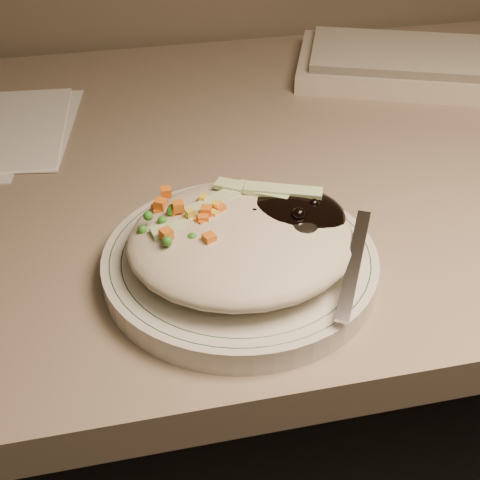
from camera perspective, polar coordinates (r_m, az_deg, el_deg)
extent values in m
cube|color=gray|center=(0.79, 4.31, 6.63)|extent=(1.40, 0.70, 0.04)
cylinder|color=silver|center=(0.58, 0.00, -2.06)|extent=(0.24, 0.24, 0.02)
torus|color=#144723|center=(0.57, 0.00, -1.28)|extent=(0.22, 0.22, 0.00)
torus|color=#144723|center=(0.57, 0.00, -1.28)|extent=(0.21, 0.21, 0.00)
ellipsoid|color=#C0B59B|center=(0.56, 0.11, 0.05)|extent=(0.19, 0.18, 0.04)
ellipsoid|color=black|center=(0.58, 4.17, 1.87)|extent=(0.10, 0.09, 0.03)
ellipsoid|color=orange|center=(0.57, -4.78, 0.80)|extent=(0.08, 0.08, 0.02)
sphere|color=black|center=(0.56, 1.23, 2.18)|extent=(0.01, 0.01, 0.01)
sphere|color=black|center=(0.58, 3.90, 2.86)|extent=(0.01, 0.01, 0.01)
sphere|color=black|center=(0.57, 6.31, 3.06)|extent=(0.01, 0.01, 0.01)
sphere|color=black|center=(0.58, 5.25, 3.22)|extent=(0.01, 0.01, 0.01)
sphere|color=black|center=(0.55, 5.02, 2.17)|extent=(0.01, 0.01, 0.01)
sphere|color=black|center=(0.57, 3.85, 2.44)|extent=(0.01, 0.01, 0.01)
sphere|color=black|center=(0.58, 4.62, 3.15)|extent=(0.01, 0.01, 0.01)
cube|color=orange|center=(0.56, -5.30, 2.89)|extent=(0.01, 0.01, 0.01)
cube|color=orange|center=(0.55, -3.33, 0.92)|extent=(0.01, 0.01, 0.01)
cube|color=orange|center=(0.57, -6.83, 3.08)|extent=(0.01, 0.01, 0.01)
cube|color=orange|center=(0.55, -2.90, 2.48)|extent=(0.01, 0.01, 0.01)
cube|color=orange|center=(0.55, -3.16, 1.81)|extent=(0.01, 0.01, 0.01)
cube|color=orange|center=(0.58, -7.03, 2.62)|extent=(0.01, 0.01, 0.01)
cube|color=orange|center=(0.56, -5.55, 2.57)|extent=(0.01, 0.01, 0.01)
cube|color=orange|center=(0.55, -3.32, 1.51)|extent=(0.01, 0.01, 0.01)
cube|color=orange|center=(0.56, -1.77, 2.66)|extent=(0.01, 0.01, 0.01)
cube|color=orange|center=(0.58, -6.33, 4.08)|extent=(0.01, 0.01, 0.01)
cube|color=orange|center=(0.53, -6.32, 0.53)|extent=(0.01, 0.01, 0.01)
cube|color=orange|center=(0.53, -2.64, 0.11)|extent=(0.01, 0.01, 0.01)
cube|color=orange|center=(0.55, -6.94, 0.60)|extent=(0.01, 0.01, 0.01)
cube|color=orange|center=(0.58, -6.90, 2.40)|extent=(0.01, 0.01, 0.01)
sphere|color=#388C28|center=(0.56, -3.35, 1.94)|extent=(0.01, 0.01, 0.01)
sphere|color=#388C28|center=(0.53, -6.23, -0.10)|extent=(0.01, 0.01, 0.01)
sphere|color=#388C28|center=(0.56, -6.64, 1.64)|extent=(0.01, 0.01, 0.01)
sphere|color=#388C28|center=(0.55, -7.85, 2.05)|extent=(0.01, 0.01, 0.01)
sphere|color=#388C28|center=(0.56, -3.73, 2.16)|extent=(0.01, 0.01, 0.01)
sphere|color=#388C28|center=(0.54, -2.49, 0.07)|extent=(0.01, 0.01, 0.01)
sphere|color=#388C28|center=(0.56, -4.80, 1.23)|extent=(0.01, 0.01, 0.01)
sphere|color=#388C28|center=(0.54, -5.21, -0.07)|extent=(0.01, 0.01, 0.01)
sphere|color=#388C28|center=(0.56, -8.30, 0.85)|extent=(0.01, 0.01, 0.01)
sphere|color=#388C28|center=(0.56, -5.69, 2.69)|extent=(0.01, 0.01, 0.01)
sphere|color=#388C28|center=(0.56, -5.89, 2.47)|extent=(0.01, 0.01, 0.01)
sphere|color=#388C28|center=(0.55, -6.37, 0.62)|extent=(0.01, 0.01, 0.01)
sphere|color=#388C28|center=(0.53, -4.09, 0.21)|extent=(0.01, 0.01, 0.01)
sphere|color=#388C28|center=(0.58, -1.71, 3.24)|extent=(0.01, 0.01, 0.01)
cube|color=yellow|center=(0.56, -3.86, 2.14)|extent=(0.01, 0.01, 0.01)
cube|color=yellow|center=(0.56, -2.23, 2.18)|extent=(0.01, 0.01, 0.01)
cube|color=yellow|center=(0.57, -4.99, 2.16)|extent=(0.01, 0.01, 0.01)
cube|color=yellow|center=(0.56, -4.29, 2.27)|extent=(0.01, 0.01, 0.01)
cube|color=yellow|center=(0.56, -4.75, 1.10)|extent=(0.01, 0.01, 0.01)
cube|color=yellow|center=(0.56, -2.13, 2.95)|extent=(0.01, 0.01, 0.01)
cube|color=yellow|center=(0.58, -3.21, 3.50)|extent=(0.01, 0.01, 0.01)
cube|color=yellow|center=(0.56, -3.78, 1.16)|extent=(0.01, 0.01, 0.01)
cube|color=#B2D18C|center=(0.58, -1.71, 3.57)|extent=(0.07, 0.05, 0.00)
cube|color=#B2D18C|center=(0.59, 1.08, 4.34)|extent=(0.07, 0.05, 0.00)
cube|color=#B2D18C|center=(0.55, -4.18, 1.35)|extent=(0.07, 0.03, 0.00)
cube|color=#B2D18C|center=(0.58, 3.70, 4.26)|extent=(0.07, 0.04, 0.00)
cube|color=#B2D18C|center=(0.55, 0.73, 0.71)|extent=(0.07, 0.04, 0.00)
cube|color=#B2D18C|center=(0.58, -1.85, 3.05)|extent=(0.07, 0.03, 0.00)
ellipsoid|color=silver|center=(0.55, 5.12, 1.32)|extent=(0.05, 0.06, 0.01)
cube|color=silver|center=(0.54, 9.69, -1.99)|extent=(0.06, 0.11, 0.03)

